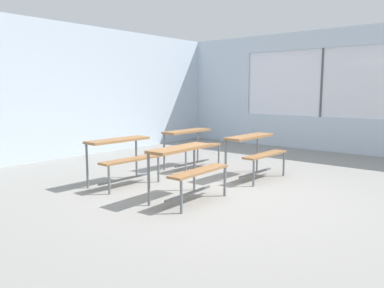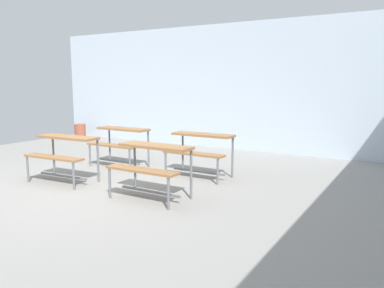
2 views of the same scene
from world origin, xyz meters
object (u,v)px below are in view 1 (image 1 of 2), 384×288
at_px(desk_bench_r1c1, 191,140).
at_px(desk_bench_r1c0, 122,150).
at_px(desk_bench_r0c0, 187,160).
at_px(desk_bench_r0c1, 255,146).

bearing_deg(desk_bench_r1c1, desk_bench_r1c0, -178.39).
height_order(desk_bench_r0c0, desk_bench_r0c1, same).
height_order(desk_bench_r0c0, desk_bench_r1c0, same).
height_order(desk_bench_r1c0, desk_bench_r1c1, same).
bearing_deg(desk_bench_r0c1, desk_bench_r1c0, 143.07).
xyz_separation_m(desk_bench_r0c0, desk_bench_r0c1, (1.77, -0.01, 0.00)).
distance_m(desk_bench_r0c1, desk_bench_r1c1, 1.41).
bearing_deg(desk_bench_r0c1, desk_bench_r1c1, 91.88).
distance_m(desk_bench_r0c1, desk_bench_r1c0, 2.24).
distance_m(desk_bench_r1c0, desk_bench_r1c1, 1.75).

